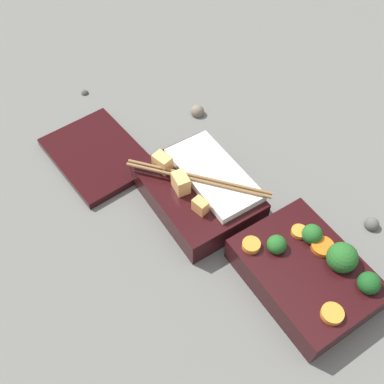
% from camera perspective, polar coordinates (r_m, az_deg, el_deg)
% --- Properties ---
extents(ground_plane, '(3.00, 3.00, 0.00)m').
position_cam_1_polar(ground_plane, '(0.68, 7.10, -6.77)').
color(ground_plane, slate).
extents(bento_tray_vegetable, '(0.19, 0.14, 0.08)m').
position_cam_1_polar(bento_tray_vegetable, '(0.65, 14.47, -9.74)').
color(bento_tray_vegetable, black).
rests_on(bento_tray_vegetable, ground_plane).
extents(bento_tray_rice, '(0.19, 0.16, 0.07)m').
position_cam_1_polar(bento_tray_rice, '(0.70, 0.87, 0.21)').
color(bento_tray_rice, black).
rests_on(bento_tray_rice, ground_plane).
extents(bento_lid, '(0.19, 0.15, 0.01)m').
position_cam_1_polar(bento_lid, '(0.80, -11.94, 4.66)').
color(bento_lid, black).
rests_on(bento_lid, ground_plane).
extents(pebble_1, '(0.01, 0.01, 0.01)m').
position_cam_1_polar(pebble_1, '(0.93, -13.47, 12.24)').
color(pebble_1, '#474442').
rests_on(pebble_1, ground_plane).
extents(pebble_2, '(0.02, 0.02, 0.02)m').
position_cam_1_polar(pebble_2, '(0.74, 21.85, -3.83)').
color(pebble_2, '#595651').
rests_on(pebble_2, ground_plane).
extents(pebble_3, '(0.03, 0.03, 0.03)m').
position_cam_1_polar(pebble_3, '(0.86, 0.70, 10.18)').
color(pebble_3, '#7A6B5B').
rests_on(pebble_3, ground_plane).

